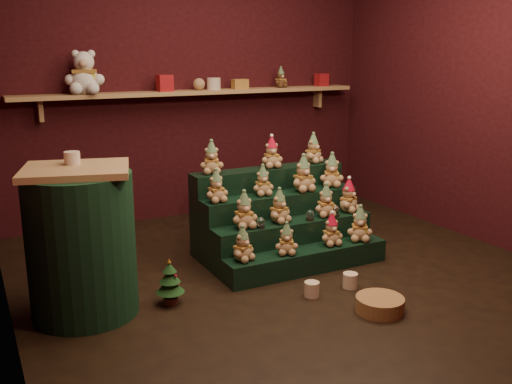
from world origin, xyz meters
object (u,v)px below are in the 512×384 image
mug_left (312,289)px  wicker_basket (380,304)px  mini_christmas_tree (170,282)px  white_bear (84,67)px  side_table (81,243)px  snow_globe_c (335,211)px  mug_right (350,280)px  snow_globe_b (310,215)px  snow_globe_a (261,223)px  brown_bear (281,77)px  riser_tier_front (307,260)px

mug_left → wicker_basket: 0.50m
wicker_basket → mini_christmas_tree: bearing=147.9°
white_bear → side_table: bearing=-87.0°
snow_globe_c → mini_christmas_tree: 1.58m
mug_right → snow_globe_b: bearing=88.6°
mug_left → white_bear: bearing=115.0°
snow_globe_a → snow_globe_b: (0.46, 0.00, 0.00)m
white_bear → brown_bear: white_bear is taller
brown_bear → wicker_basket: bearing=-111.8°
mug_left → mug_right: (0.34, -0.00, 0.00)m
snow_globe_b → brown_bear: brown_bear is taller
snow_globe_c → mug_left: bearing=-135.7°
mini_christmas_tree → mug_left: size_ratio=3.11×
riser_tier_front → wicker_basket: size_ratio=4.31×
riser_tier_front → mini_christmas_tree: mini_christmas_tree is taller
snow_globe_b → mini_christmas_tree: (-1.29, -0.24, -0.24)m
snow_globe_a → wicker_basket: 1.13m
mini_christmas_tree → brown_bear: 3.00m
side_table → mini_christmas_tree: (0.55, -0.13, -0.33)m
snow_globe_a → wicker_basket: snow_globe_a is taller
side_table → wicker_basket: (1.76, -0.89, -0.44)m
snow_globe_c → snow_globe_b: bearing=180.0°
side_table → wicker_basket: side_table is taller
snow_globe_c → white_bear: (-1.65, 1.66, 1.16)m
side_table → brown_bear: size_ratio=4.67×
white_bear → wicker_basket: bearing=-46.7°
snow_globe_c → wicker_basket: size_ratio=0.29×
snow_globe_b → wicker_basket: (-0.08, -1.00, -0.35)m
snow_globe_c → white_bear: size_ratio=0.19×
snow_globe_a → mini_christmas_tree: 0.90m
riser_tier_front → mug_right: bearing=-76.0°
snow_globe_b → snow_globe_c: 0.25m
snow_globe_b → wicker_basket: size_ratio=0.28×
snow_globe_a → white_bear: 2.24m
mug_left → snow_globe_b: bearing=59.1°
snow_globe_b → snow_globe_c: snow_globe_c is taller
snow_globe_c → mug_left: (-0.60, -0.59, -0.35)m
snow_globe_c → wicker_basket: (-0.33, -1.00, -0.36)m
wicker_basket → white_bear: (-1.32, 2.66, 1.52)m
mug_right → mini_christmas_tree: bearing=164.9°
snow_globe_b → mini_christmas_tree: bearing=-169.4°
mini_christmas_tree → wicker_basket: mini_christmas_tree is taller
snow_globe_c → brown_bear: brown_bear is taller
mug_right → riser_tier_front: bearing=104.0°
riser_tier_front → mini_christmas_tree: 1.17m
snow_globe_a → side_table: 1.39m
riser_tier_front → white_bear: white_bear is taller
snow_globe_b → side_table: 1.84m
side_table → wicker_basket: bearing=-11.8°
snow_globe_a → snow_globe_c: bearing=0.0°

